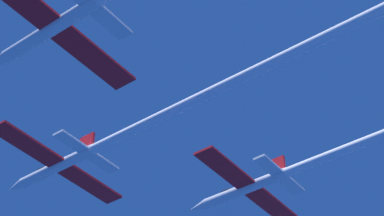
# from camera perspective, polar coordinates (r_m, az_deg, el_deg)

# --- Properties ---
(jet_lead) EXTENTS (16.77, 55.67, 2.78)m
(jet_lead) POSITION_cam_1_polar(r_m,az_deg,el_deg) (61.56, -0.94, 0.10)
(jet_lead) COLOR white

